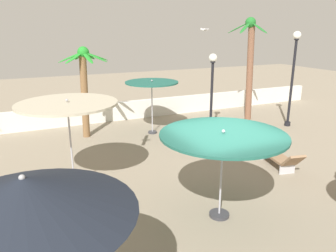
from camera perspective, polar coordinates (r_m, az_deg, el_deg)
ground_plane at (r=8.97m, az=9.30°, el=-14.42°), size 56.00×56.00×0.00m
boundary_wall at (r=17.15m, az=-8.75°, el=2.57°), size 25.20×0.30×0.95m
patio_umbrella_1 at (r=7.85m, az=9.61°, el=-2.15°), size 3.05×3.05×2.32m
patio_umbrella_2 at (r=4.59m, az=-23.81°, el=-11.32°), size 2.89×2.89×2.87m
patio_umbrella_3 at (r=14.43m, az=-2.86°, el=7.24°), size 2.34×2.34×2.45m
patio_umbrella_4 at (r=9.42m, az=-17.17°, el=3.07°), size 2.77×2.77×2.76m
palm_tree_1 at (r=14.36m, az=-14.48°, el=7.82°), size 2.11×2.10×3.90m
palm_tree_2 at (r=17.16m, az=14.13°, el=11.24°), size 2.07×2.14×5.14m
lamp_post_0 at (r=16.60m, az=21.06°, el=9.17°), size 0.37×0.37×4.49m
lamp_post_1 at (r=14.76m, az=7.70°, el=7.14°), size 0.36×0.36×3.56m
lounge_chair_1 at (r=11.71m, az=19.18°, el=-5.37°), size 0.91×1.96×0.84m
seagull_1 at (r=16.70m, az=6.39°, el=16.42°), size 0.58×1.30×0.14m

